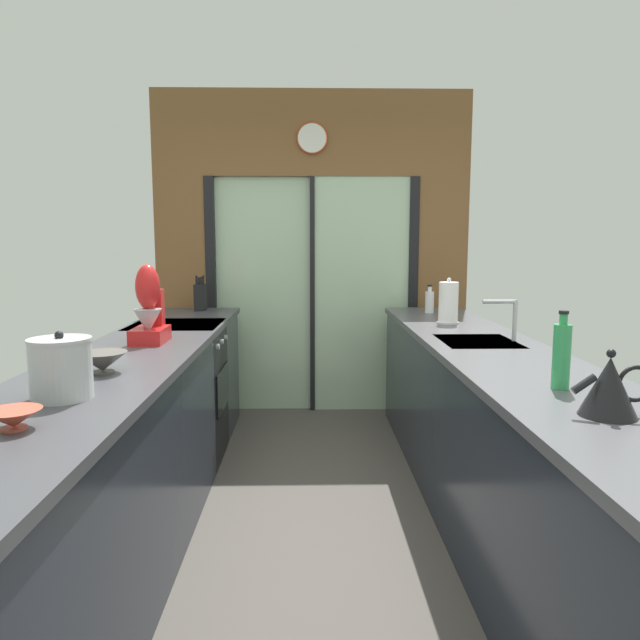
{
  "coord_description": "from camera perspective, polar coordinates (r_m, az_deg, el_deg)",
  "views": [
    {
      "loc": [
        -0.04,
        -2.56,
        1.46
      ],
      "look_at": [
        0.03,
        0.97,
        0.98
      ],
      "focal_mm": 32.58,
      "sensor_mm": 36.0,
      "label": 1
    }
  ],
  "objects": [
    {
      "name": "ground_plane",
      "position": [
        3.49,
        -0.46,
        -17.23
      ],
      "size": [
        5.04,
        7.6,
        0.02
      ],
      "primitive_type": "cube",
      "color": "#4C4742"
    },
    {
      "name": "back_wall_unit",
      "position": [
        4.96,
        -0.77,
        8.42
      ],
      "size": [
        2.64,
        0.12,
        2.7
      ],
      "color": "brown",
      "rests_on": "ground_plane"
    },
    {
      "name": "left_counter_run",
      "position": [
        3.0,
        -18.42,
        -12.06
      ],
      "size": [
        0.62,
        3.8,
        0.92
      ],
      "color": "#1E232D",
      "rests_on": "ground_plane"
    },
    {
      "name": "right_counter_run",
      "position": [
        3.18,
        16.57,
        -10.9
      ],
      "size": [
        0.62,
        3.8,
        0.92
      ],
      "color": "#1E232D",
      "rests_on": "ground_plane"
    },
    {
      "name": "sink_faucet",
      "position": [
        3.32,
        18.03,
        0.67
      ],
      "size": [
        0.19,
        0.02,
        0.23
      ],
      "color": "#B7BABC",
      "rests_on": "right_counter_run"
    },
    {
      "name": "oven_range",
      "position": [
        4.03,
        -13.71,
        -6.93
      ],
      "size": [
        0.6,
        0.6,
        0.92
      ],
      "color": "black",
      "rests_on": "ground_plane"
    },
    {
      "name": "mixing_bowl_mid",
      "position": [
        1.91,
        -27.89,
        -8.56
      ],
      "size": [
        0.16,
        0.16,
        0.06
      ],
      "color": "#BC4C38",
      "rests_on": "left_counter_run"
    },
    {
      "name": "mixing_bowl_far",
      "position": [
        2.56,
        -20.6,
        -3.87
      ],
      "size": [
        0.2,
        0.2,
        0.09
      ],
      "color": "#514C47",
      "rests_on": "left_counter_run"
    },
    {
      "name": "knife_block",
      "position": [
        4.69,
        -11.68,
        2.25
      ],
      "size": [
        0.08,
        0.14,
        0.28
      ],
      "color": "black",
      "rests_on": "left_counter_run"
    },
    {
      "name": "stand_mixer",
      "position": [
        3.24,
        -16.42,
        0.69
      ],
      "size": [
        0.17,
        0.27,
        0.42
      ],
      "color": "red",
      "rests_on": "left_counter_run"
    },
    {
      "name": "stock_pot",
      "position": [
        2.19,
        -24.09,
        -4.36
      ],
      "size": [
        0.21,
        0.21,
        0.24
      ],
      "color": "#B7BABC",
      "rests_on": "left_counter_run"
    },
    {
      "name": "kettle",
      "position": [
        2.01,
        26.57,
        -5.87
      ],
      "size": [
        0.26,
        0.17,
        0.21
      ],
      "color": "black",
      "rests_on": "right_counter_run"
    },
    {
      "name": "soap_bottle_near",
      "position": [
        2.31,
        22.64,
        -3.19
      ],
      "size": [
        0.06,
        0.06,
        0.29
      ],
      "color": "#339E56",
      "rests_on": "right_counter_run"
    },
    {
      "name": "soap_bottle_far",
      "position": [
        4.51,
        10.7,
        1.82
      ],
      "size": [
        0.07,
        0.07,
        0.21
      ],
      "color": "silver",
      "rests_on": "right_counter_run"
    },
    {
      "name": "paper_towel_roll",
      "position": [
        3.93,
        12.5,
        1.63
      ],
      "size": [
        0.15,
        0.15,
        0.31
      ],
      "color": "#B7BABC",
      "rests_on": "right_counter_run"
    }
  ]
}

